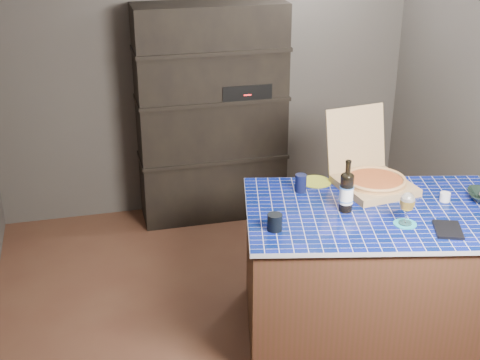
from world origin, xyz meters
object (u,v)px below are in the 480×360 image
object	(u,v)px
pizza_box	(373,178)
dvd_case	(448,230)
wine_glass	(407,203)
kitchen_island	(372,272)
mead_bottle	(346,191)

from	to	relation	value
pizza_box	dvd_case	distance (m)	0.67
wine_glass	kitchen_island	bearing A→B (deg)	109.93
pizza_box	wine_glass	size ratio (longest dim) A/B	2.95
wine_glass	pizza_box	bearing A→B (deg)	86.87
kitchen_island	mead_bottle	size ratio (longest dim) A/B	5.40
kitchen_island	pizza_box	distance (m)	0.59
pizza_box	dvd_case	bearing A→B (deg)	-83.41
kitchen_island	wine_glass	xyz separation A→B (m)	(0.07, -0.21, 0.56)
pizza_box	mead_bottle	xyz separation A→B (m)	(-0.29, -0.27, 0.06)
kitchen_island	pizza_box	world-z (taller)	pizza_box
mead_bottle	wine_glass	distance (m)	0.36
pizza_box	dvd_case	size ratio (longest dim) A/B	2.78
pizza_box	wine_glass	world-z (taller)	pizza_box
pizza_box	mead_bottle	bearing A→B (deg)	-145.45
mead_bottle	wine_glass	world-z (taller)	mead_bottle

